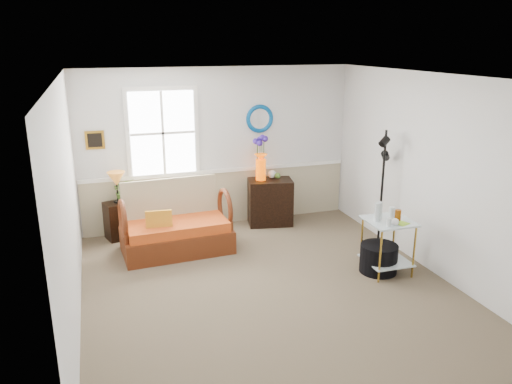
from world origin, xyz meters
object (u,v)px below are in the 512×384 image
object	(u,v)px
lamp_stand	(117,221)
floor_lamp	(382,189)
loveseat	(176,218)
ottoman	(379,258)
cabinet	(270,202)
side_table	(387,246)

from	to	relation	value
lamp_stand	floor_lamp	xyz separation A→B (m)	(3.74, -1.52, 0.59)
loveseat	lamp_stand	size ratio (longest dim) A/B	2.65
lamp_stand	ottoman	distance (m)	3.99
lamp_stand	cabinet	bearing A→B (deg)	-2.76
lamp_stand	cabinet	size ratio (longest dim) A/B	0.76
side_table	floor_lamp	bearing A→B (deg)	64.76
loveseat	side_table	xyz separation A→B (m)	(2.54, -1.58, -0.14)
floor_lamp	ottoman	size ratio (longest dim) A/B	3.55
cabinet	ottoman	size ratio (longest dim) A/B	1.55
ottoman	side_table	bearing A→B (deg)	-25.90
side_table	ottoman	xyz separation A→B (m)	(-0.09, 0.04, -0.18)
loveseat	side_table	size ratio (longest dim) A/B	2.11
cabinet	floor_lamp	xyz separation A→B (m)	(1.25, -1.40, 0.50)
cabinet	side_table	world-z (taller)	cabinet
cabinet	floor_lamp	size ratio (longest dim) A/B	0.44
lamp_stand	ottoman	bearing A→B (deg)	-35.38
side_table	ottoman	world-z (taller)	side_table
loveseat	lamp_stand	distance (m)	1.13
cabinet	side_table	xyz separation A→B (m)	(0.85, -2.23, -0.02)
floor_lamp	loveseat	bearing A→B (deg)	147.99
floor_lamp	ottoman	xyz separation A→B (m)	(-0.49, -0.80, -0.69)
ottoman	cabinet	bearing A→B (deg)	109.16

